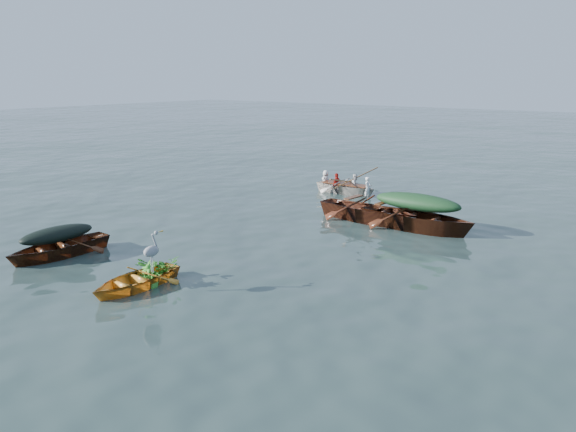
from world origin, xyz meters
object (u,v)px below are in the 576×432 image
Objects in this scene: yellow_dinghy at (136,288)px; heron at (152,257)px; green_tarp_boat at (416,230)px; dark_covered_boat at (59,256)px; rowed_boat at (346,194)px; open_wooden_boat at (368,222)px.

heron reaches higher than yellow_dinghy.
heron reaches higher than green_tarp_boat.
heron is (4.02, -0.18, 0.83)m from dark_covered_boat.
yellow_dinghy is 3.48m from dark_covered_boat.
rowed_boat is (1.85, 11.51, 0.00)m from dark_covered_boat.
heron reaches higher than open_wooden_boat.
yellow_dinghy is 0.55× the size of green_tarp_boat.
open_wooden_boat is at bearing 84.42° from heron.
green_tarp_boat is at bearing 73.14° from heron.
yellow_dinghy is 11.85m from rowed_boat.
green_tarp_boat is at bearing 69.83° from yellow_dinghy.
rowed_boat is at bearing 53.87° from green_tarp_boat.
yellow_dinghy is 0.77× the size of dark_covered_boat.
open_wooden_boat is at bearing 62.65° from dark_covered_boat.
open_wooden_boat is (4.74, 8.13, 0.00)m from dark_covered_boat.
green_tarp_boat reaches higher than yellow_dinghy.
heron reaches higher than rowed_boat.
rowed_boat reaches higher than yellow_dinghy.
green_tarp_boat is at bearing 54.50° from dark_covered_boat.
open_wooden_boat is at bearing 80.74° from yellow_dinghy.
yellow_dinghy is at bearing 160.73° from green_tarp_boat.
open_wooden_boat is (-1.70, 0.01, 0.00)m from green_tarp_boat.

